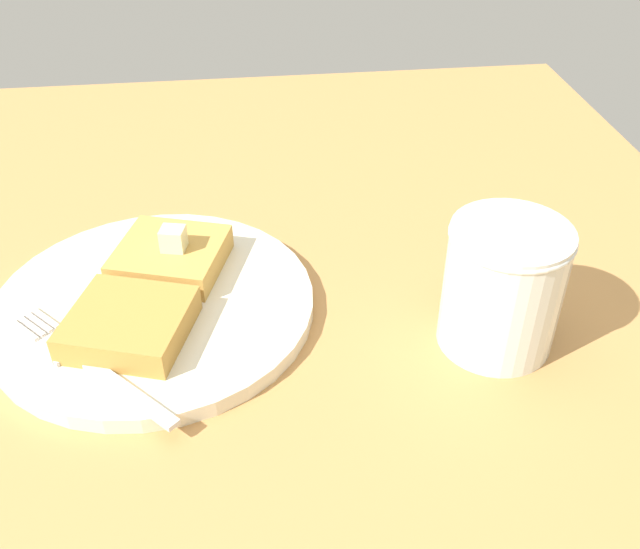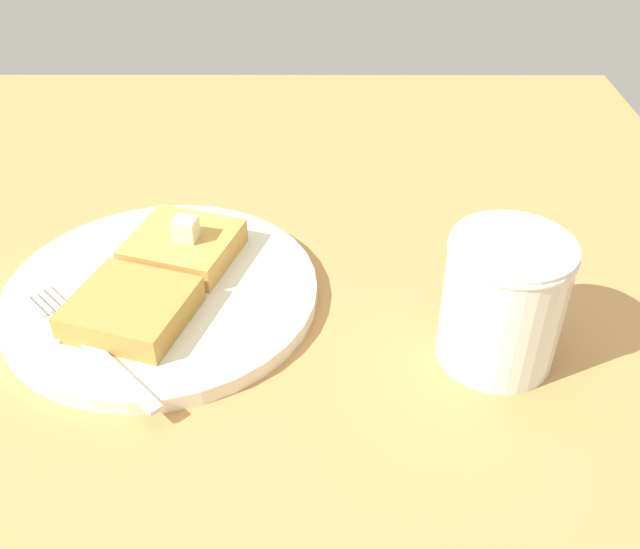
# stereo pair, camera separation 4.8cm
# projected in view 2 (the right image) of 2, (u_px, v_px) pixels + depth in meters

# --- Properties ---
(table_surface) EXTENTS (0.99, 0.99, 0.03)m
(table_surface) POSITION_uv_depth(u_px,v_px,m) (122.00, 356.00, 0.50)
(table_surface) COLOR #B78248
(table_surface) RESTS_ON ground
(plate) EXTENTS (0.23, 0.23, 0.01)m
(plate) POSITION_uv_depth(u_px,v_px,m) (162.00, 292.00, 0.53)
(plate) COLOR silver
(plate) RESTS_ON table_surface
(toast_slice_left) EXTENTS (0.09, 0.10, 0.02)m
(toast_slice_left) POSITION_uv_depth(u_px,v_px,m) (184.00, 246.00, 0.55)
(toast_slice_left) COLOR gold
(toast_slice_left) RESTS_ON plate
(toast_slice_middle) EXTENTS (0.09, 0.10, 0.02)m
(toast_slice_middle) POSITION_uv_depth(u_px,v_px,m) (131.00, 309.00, 0.49)
(toast_slice_middle) COLOR #B7853A
(toast_slice_middle) RESTS_ON plate
(butter_pat_primary) EXTENTS (0.02, 0.02, 0.02)m
(butter_pat_primary) POSITION_uv_depth(u_px,v_px,m) (186.00, 229.00, 0.54)
(butter_pat_primary) COLOR beige
(butter_pat_primary) RESTS_ON toast_slice_left
(fork) EXTENTS (0.13, 0.12, 0.00)m
(fork) POSITION_uv_depth(u_px,v_px,m) (82.00, 338.00, 0.48)
(fork) COLOR silver
(fork) RESTS_ON plate
(syrup_jar) EXTENTS (0.08, 0.08, 0.09)m
(syrup_jar) POSITION_uv_depth(u_px,v_px,m) (502.00, 304.00, 0.46)
(syrup_jar) COLOR #3C160A
(syrup_jar) RESTS_ON table_surface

